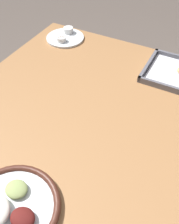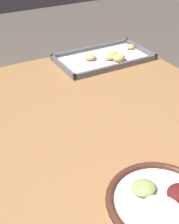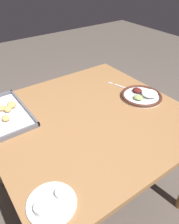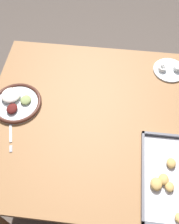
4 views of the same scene
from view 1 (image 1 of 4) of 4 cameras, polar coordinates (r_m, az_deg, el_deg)
name	(u,v)px [view 1 (image 1 of 4)]	position (r m, az deg, el deg)	size (l,w,h in m)	color
ground_plane	(91,213)	(1.56, 0.39, -21.09)	(8.00, 8.00, 0.00)	#564C44
dining_table	(92,138)	(0.99, 0.57, -5.76)	(1.03, 1.08, 0.76)	olive
dinner_plate	(9,209)	(0.74, -17.18, -19.52)	(0.26, 0.26, 0.05)	silver
saucer_plate	(65,37)	(1.35, -5.29, 16.01)	(0.18, 0.18, 0.04)	silver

